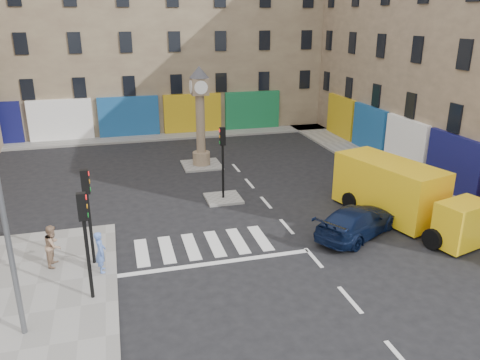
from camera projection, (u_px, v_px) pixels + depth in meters
name	position (u px, v px, depth m)	size (l,w,h in m)	color
ground	(324.00, 270.00, 17.48)	(120.00, 120.00, 0.00)	black
sidewalk_right	(385.00, 170.00, 28.72)	(2.60, 30.00, 0.15)	gray
sidewalk_far	(157.00, 137.00, 36.69)	(32.00, 2.40, 0.15)	gray
island_near	(223.00, 198.00, 24.25)	(1.80, 1.80, 0.12)	gray
island_far	(202.00, 165.00, 29.72)	(2.40, 2.40, 0.12)	gray
building_far	(144.00, 23.00, 39.19)	(32.00, 10.00, 17.00)	gray
traffic_light_left_near	(85.00, 229.00, 14.74)	(0.28, 0.22, 3.70)	black
traffic_light_left_far	(88.00, 202.00, 16.92)	(0.28, 0.22, 3.70)	black
traffic_light_island	(223.00, 151.00, 23.42)	(0.28, 0.22, 3.70)	black
clock_pillar	(200.00, 111.00, 28.56)	(1.20, 1.20, 6.10)	#9A8265
navy_sedan	(357.00, 221.00, 20.08)	(1.85, 4.54, 1.32)	black
yellow_van	(400.00, 193.00, 21.45)	(3.95, 7.53, 2.63)	yellow
pedestrian_blue	(101.00, 252.00, 16.89)	(0.57, 0.38, 1.57)	#5A7DCE
pedestrian_tan	(53.00, 245.00, 17.33)	(0.78, 0.61, 1.60)	#9C7A60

